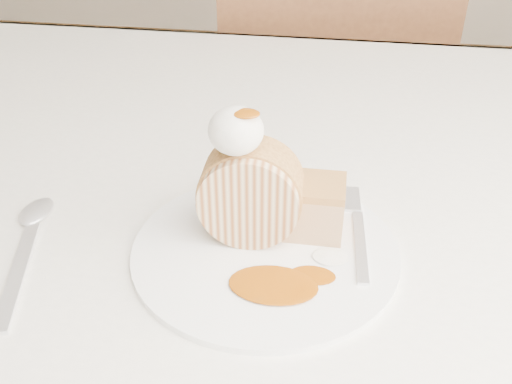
# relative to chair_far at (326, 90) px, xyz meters

# --- Properties ---
(table) EXTENTS (1.40, 0.90, 0.75)m
(table) POSITION_rel_chair_far_xyz_m (0.02, -0.66, 0.10)
(table) COLOR silver
(table) RESTS_ON ground
(chair_far) EXTENTS (0.54, 0.54, 0.99)m
(chair_far) POSITION_rel_chair_far_xyz_m (0.00, 0.00, 0.00)
(chair_far) COLOR brown
(chair_far) RESTS_ON ground
(plate) EXTENTS (0.24, 0.24, 0.01)m
(plate) POSITION_rel_chair_far_xyz_m (-0.02, -0.82, 0.19)
(plate) COLOR white
(plate) RESTS_ON table
(roulade_slice) EXTENTS (0.09, 0.05, 0.09)m
(roulade_slice) POSITION_rel_chair_far_xyz_m (-0.04, -0.80, 0.24)
(roulade_slice) COLOR beige
(roulade_slice) RESTS_ON plate
(cake_chunk) EXTENTS (0.05, 0.05, 0.04)m
(cake_chunk) POSITION_rel_chair_far_xyz_m (0.02, -0.79, 0.21)
(cake_chunk) COLOR tan
(cake_chunk) RESTS_ON plate
(whipped_cream) EXTENTS (0.05, 0.05, 0.04)m
(whipped_cream) POSITION_rel_chair_far_xyz_m (-0.05, -0.81, 0.30)
(whipped_cream) COLOR white
(whipped_cream) RESTS_ON roulade_slice
(caramel_drizzle) EXTENTS (0.02, 0.02, 0.01)m
(caramel_drizzle) POSITION_rel_chair_far_xyz_m (-0.04, -0.81, 0.32)
(caramel_drizzle) COLOR #8B4105
(caramel_drizzle) RESTS_ON whipped_cream
(caramel_pool) EXTENTS (0.07, 0.05, 0.00)m
(caramel_pool) POSITION_rel_chair_far_xyz_m (-0.01, -0.87, 0.19)
(caramel_pool) COLOR #8B4105
(caramel_pool) RESTS_ON plate
(fork) EXTENTS (0.03, 0.14, 0.00)m
(fork) POSITION_rel_chair_far_xyz_m (0.06, -0.81, 0.19)
(fork) COLOR silver
(fork) RESTS_ON plate
(spoon) EXTENTS (0.07, 0.17, 0.00)m
(spoon) POSITION_rel_chair_far_xyz_m (-0.22, -0.89, 0.19)
(spoon) COLOR silver
(spoon) RESTS_ON table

